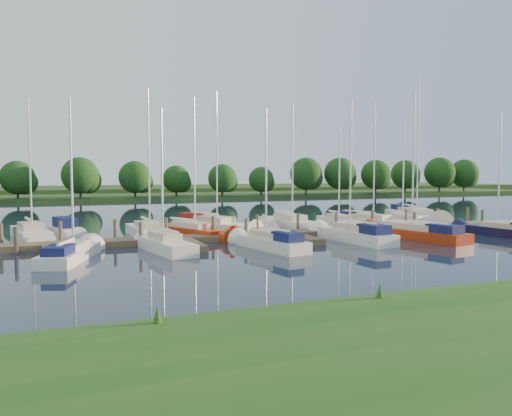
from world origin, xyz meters
name	(u,v)px	position (x,y,z in m)	size (l,w,h in m)	color
ground	(343,252)	(0.00, 0.00, 0.00)	(260.00, 260.00, 0.00)	#192232
dock	(289,235)	(0.00, 7.31, 0.20)	(40.00, 6.00, 0.40)	brown
mooring_pilings	(283,228)	(0.00, 8.43, 0.60)	(38.24, 2.84, 2.00)	#473D33
far_shore	(140,195)	(0.00, 75.00, 0.30)	(180.00, 30.00, 0.60)	#243D17
distant_hill	(124,190)	(0.00, 100.00, 0.70)	(220.00, 40.00, 1.40)	#345224
treeline	(145,176)	(-1.33, 61.73, 4.26)	(144.76, 9.29, 8.26)	#38281C
sailboat_n_0	(32,236)	(-17.41, 12.94, 0.29)	(3.09, 8.01, 10.31)	white
motorboat	(66,231)	(-15.10, 14.75, 0.36)	(2.67, 5.38, 1.74)	white
sailboat_n_2	(149,234)	(-9.48, 11.16, 0.28)	(2.31, 8.73, 11.13)	white
sailboat_n_3	(193,233)	(-6.29, 10.78, 0.27)	(4.85, 8.24, 10.68)	#A42B0F
sailboat_n_4	(214,227)	(-3.79, 13.71, 0.34)	(5.05, 9.05, 11.70)	white
sailboat_n_5	(266,227)	(0.20, 12.14, 0.27)	(3.18, 6.75, 8.65)	white
sailboat_n_6	(290,225)	(2.83, 12.87, 0.28)	(2.57, 8.57, 10.99)	white
sailboat_n_7	(338,223)	(7.48, 12.85, 0.28)	(2.80, 7.28, 9.31)	white
sailboat_n_8	(369,223)	(9.98, 11.68, 0.32)	(4.97, 8.79, 11.32)	white
sailboat_n_9	(401,223)	(12.97, 11.02, 0.27)	(3.65, 8.08, 10.26)	white
sailboat_n_10	(415,217)	(17.43, 14.60, 0.34)	(5.66, 11.35, 14.31)	white
sailboat_s_0	(71,254)	(-15.07, 3.42, 0.31)	(3.65, 7.17, 9.14)	white
sailboat_s_1	(165,247)	(-9.76, 4.33, 0.29)	(2.56, 6.93, 9.02)	white
sailboat_s_2	(270,244)	(-3.51, 2.83, 0.33)	(2.77, 7.10, 9.16)	white
sailboat_s_3	(354,237)	(3.27, 3.82, 0.35)	(2.43, 7.88, 10.20)	white
sailboat_s_4	(417,235)	(8.04, 3.06, 0.33)	(3.42, 8.50, 10.75)	#A42B0F
sailboat_s_5	(502,232)	(15.21, 2.15, 0.32)	(2.35, 7.50, 9.52)	black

